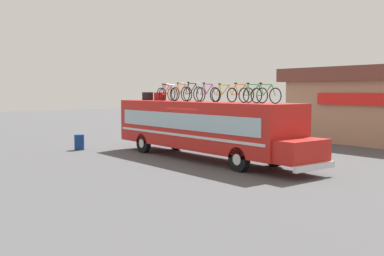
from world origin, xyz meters
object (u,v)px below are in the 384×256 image
(rooftop_bicycle_1, at_px, (166,93))
(rooftop_bicycle_9, at_px, (266,95))
(rooftop_bicycle_8, at_px, (253,94))
(rooftop_bicycle_2, at_px, (168,94))
(luggage_bag_2, at_px, (160,96))
(rooftop_bicycle_3, at_px, (181,93))
(rooftop_bicycle_6, at_px, (224,94))
(rooftop_bicycle_7, at_px, (240,94))
(trash_bin, at_px, (79,142))
(rooftop_bicycle_5, at_px, (208,94))
(rooftop_bicycle_4, at_px, (192,93))
(luggage_bag_1, at_px, (148,96))
(bus, at_px, (203,126))

(rooftop_bicycle_1, distance_m, rooftop_bicycle_9, 7.57)
(rooftop_bicycle_8, bearing_deg, rooftop_bicycle_2, -176.11)
(luggage_bag_2, relative_size, rooftop_bicycle_3, 0.33)
(rooftop_bicycle_6, bearing_deg, rooftop_bicycle_9, -3.88)
(rooftop_bicycle_8, xyz_separation_m, rooftop_bicycle_9, (0.85, -0.12, -0.00))
(rooftop_bicycle_7, distance_m, trash_bin, 10.35)
(luggage_bag_2, height_order, rooftop_bicycle_5, rooftop_bicycle_5)
(rooftop_bicycle_1, bearing_deg, rooftop_bicycle_8, -1.22)
(rooftop_bicycle_2, relative_size, rooftop_bicycle_7, 0.98)
(rooftop_bicycle_4, relative_size, rooftop_bicycle_5, 0.99)
(rooftop_bicycle_5, bearing_deg, trash_bin, -156.22)
(rooftop_bicycle_5, bearing_deg, rooftop_bicycle_6, 7.16)
(rooftop_bicycle_2, xyz_separation_m, rooftop_bicycle_3, (0.94, 0.16, 0.02))
(luggage_bag_2, xyz_separation_m, rooftop_bicycle_7, (6.39, -0.02, 0.16))
(rooftop_bicycle_3, bearing_deg, luggage_bag_1, 178.07)
(rooftop_bicycle_6, bearing_deg, rooftop_bicycle_5, -172.84)
(rooftop_bicycle_1, height_order, rooftop_bicycle_2, rooftop_bicycle_1)
(luggage_bag_1, distance_m, rooftop_bicycle_6, 6.22)
(bus, relative_size, rooftop_bicycle_5, 7.21)
(luggage_bag_1, relative_size, rooftop_bicycle_1, 0.36)
(rooftop_bicycle_8, distance_m, rooftop_bicycle_9, 0.86)
(luggage_bag_2, bearing_deg, rooftop_bicycle_9, -2.08)
(luggage_bag_1, height_order, rooftop_bicycle_9, rooftop_bicycle_9)
(bus, relative_size, rooftop_bicycle_4, 7.25)
(bus, relative_size, rooftop_bicycle_7, 7.32)
(luggage_bag_2, distance_m, rooftop_bicycle_7, 6.39)
(trash_bin, bearing_deg, rooftop_bicycle_6, 21.93)
(rooftop_bicycle_2, bearing_deg, rooftop_bicycle_5, 6.77)
(rooftop_bicycle_5, bearing_deg, luggage_bag_1, -179.32)
(rooftop_bicycle_3, height_order, rooftop_bicycle_5, rooftop_bicycle_3)
(luggage_bag_1, height_order, rooftop_bicycle_1, rooftop_bicycle_1)
(rooftop_bicycle_9, bearing_deg, trash_bin, -164.06)
(rooftop_bicycle_3, xyz_separation_m, rooftop_bicycle_4, (1.03, -0.14, 0.01))
(luggage_bag_1, xyz_separation_m, luggage_bag_2, (0.81, 0.30, -0.01))
(rooftop_bicycle_3, bearing_deg, luggage_bag_2, 170.81)
(luggage_bag_2, xyz_separation_m, rooftop_bicycle_5, (4.40, -0.23, 0.17))
(bus, xyz_separation_m, trash_bin, (-6.99, -3.29, -1.20))
(rooftop_bicycle_3, bearing_deg, rooftop_bicycle_4, -7.50)
(rooftop_bicycle_6, bearing_deg, bus, -176.70)
(bus, height_order, trash_bin, bus)
(rooftop_bicycle_3, bearing_deg, trash_bin, -150.80)
(rooftop_bicycle_7, bearing_deg, rooftop_bicycle_3, -174.29)
(rooftop_bicycle_3, xyz_separation_m, trash_bin, (-5.50, -3.07, -2.76))
(rooftop_bicycle_7, relative_size, rooftop_bicycle_8, 0.99)
(trash_bin, bearing_deg, rooftop_bicycle_4, 24.22)
(rooftop_bicycle_8, bearing_deg, rooftop_bicycle_4, -174.45)
(bus, height_order, luggage_bag_2, luggage_bag_2)
(trash_bin, bearing_deg, rooftop_bicycle_2, 32.58)
(rooftop_bicycle_8, relative_size, rooftop_bicycle_9, 1.02)
(rooftop_bicycle_3, relative_size, rooftop_bicycle_7, 1.03)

